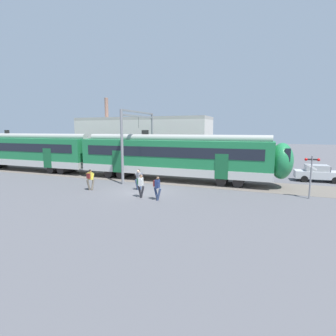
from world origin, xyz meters
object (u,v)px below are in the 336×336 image
object	(u,v)px
pedestrian_navy	(157,186)
crossing_signal	(311,170)
pedestrian_yellow	(90,178)
pedestrian_grey	(139,178)
pedestrian_white	(141,184)
parked_car_silver	(318,173)
commuter_train	(96,154)

from	to	relation	value
pedestrian_navy	crossing_signal	bearing A→B (deg)	22.78
pedestrian_yellow	pedestrian_grey	size ratio (longest dim) A/B	1.00
pedestrian_yellow	pedestrian_white	distance (m)	4.81
pedestrian_white	parked_car_silver	distance (m)	16.88
parked_car_silver	crossing_signal	distance (m)	7.51
pedestrian_navy	parked_car_silver	world-z (taller)	pedestrian_navy
pedestrian_yellow	parked_car_silver	xyz separation A→B (m)	(17.50, 10.46, -0.21)
pedestrian_white	crossing_signal	xyz separation A→B (m)	(11.14, 3.85, 1.02)
commuter_train	pedestrian_yellow	distance (m)	7.43
pedestrian_white	pedestrian_navy	xyz separation A→B (m)	(1.38, -0.25, 0.00)
pedestrian_yellow	parked_car_silver	size ratio (longest dim) A/B	0.41
pedestrian_white	pedestrian_navy	distance (m)	1.40
commuter_train	pedestrian_grey	distance (m)	8.98
pedestrian_grey	pedestrian_navy	world-z (taller)	same
pedestrian_yellow	parked_car_silver	distance (m)	20.39
commuter_train	pedestrian_navy	xyz separation A→B (m)	(10.07, -7.05, -1.26)
pedestrian_yellow	pedestrian_grey	bearing A→B (deg)	21.72
commuter_train	crossing_signal	world-z (taller)	commuter_train
pedestrian_navy	crossing_signal	size ratio (longest dim) A/B	0.56
pedestrian_navy	pedestrian_yellow	bearing A→B (deg)	171.93
pedestrian_white	crossing_signal	size ratio (longest dim) A/B	0.56
commuter_train	pedestrian_yellow	xyz separation A→B (m)	(3.92, -6.18, -1.26)
pedestrian_white	pedestrian_navy	bearing A→B (deg)	-10.32
pedestrian_yellow	crossing_signal	bearing A→B (deg)	11.48
pedestrian_grey	commuter_train	bearing A→B (deg)	147.77
pedestrian_yellow	pedestrian_navy	xyz separation A→B (m)	(6.14, -0.87, 0.00)
pedestrian_yellow	crossing_signal	xyz separation A→B (m)	(15.90, 3.23, 1.02)
parked_car_silver	crossing_signal	xyz separation A→B (m)	(-1.59, -7.23, 1.23)
pedestrian_yellow	pedestrian_grey	xyz separation A→B (m)	(3.60, 1.43, 0.00)
parked_car_silver	crossing_signal	world-z (taller)	crossing_signal
pedestrian_white	parked_car_silver	size ratio (longest dim) A/B	0.41
pedestrian_navy	commuter_train	bearing A→B (deg)	145.00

